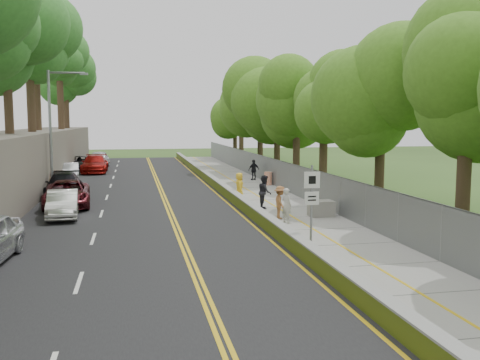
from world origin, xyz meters
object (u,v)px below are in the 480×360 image
at_px(painter_0, 239,186).
at_px(person_far, 254,170).
at_px(construction_barrel, 268,178).
at_px(car_1, 63,204).
at_px(concrete_block, 321,208).
at_px(car_2, 67,194).
at_px(streetlight, 54,123).
at_px(signpost, 312,197).

relative_size(painter_0, person_far, 0.99).
distance_m(construction_barrel, car_1, 17.27).
bearing_deg(construction_barrel, person_far, 95.69).
distance_m(concrete_block, person_far, 16.62).
xyz_separation_m(construction_barrel, painter_0, (-3.55, -6.83, 0.33)).
bearing_deg(car_2, concrete_block, -27.94).
relative_size(car_1, car_2, 0.78).
xyz_separation_m(construction_barrel, concrete_block, (-0.66, -13.27, -0.09)).
xyz_separation_m(car_2, painter_0, (9.93, 0.80, 0.10)).
xyz_separation_m(streetlight, signpost, (11.51, -17.02, -2.68)).
bearing_deg(painter_0, car_1, 121.57).
bearing_deg(streetlight, concrete_block, -37.96).
distance_m(car_1, person_far, 19.34).
xyz_separation_m(construction_barrel, person_far, (-0.33, 3.34, 0.34)).
bearing_deg(concrete_block, person_far, 88.87).
bearing_deg(car_2, signpost, -52.91).
xyz_separation_m(construction_barrel, car_2, (-13.48, -7.63, 0.24)).
bearing_deg(car_1, concrete_block, -14.48).
bearing_deg(signpost, painter_0, 91.38).
bearing_deg(construction_barrel, painter_0, -117.45).
bearing_deg(car_2, streetlight, 99.34).
height_order(concrete_block, person_far, person_far).
bearing_deg(construction_barrel, car_1, -140.37).
bearing_deg(person_far, construction_barrel, 78.34).
relative_size(construction_barrel, car_1, 0.24).
bearing_deg(car_1, person_far, 43.56).
bearing_deg(construction_barrel, concrete_block, -92.85).
distance_m(streetlight, construction_barrel, 15.49).
bearing_deg(car_1, streetlight, 95.15).
bearing_deg(streetlight, painter_0, -22.13).
relative_size(streetlight, person_far, 4.84).
xyz_separation_m(streetlight, painter_0, (11.21, -4.56, -3.77)).
relative_size(streetlight, concrete_block, 6.78).
bearing_deg(signpost, person_far, 82.65).
bearing_deg(painter_0, concrete_block, -147.49).
xyz_separation_m(concrete_block, person_far, (0.33, 16.61, 0.43)).
relative_size(signpost, painter_0, 1.90).
height_order(signpost, construction_barrel, signpost).
bearing_deg(streetlight, car_1, -80.50).
bearing_deg(construction_barrel, streetlight, -171.24).
bearing_deg(concrete_block, car_2, 156.23).
height_order(streetlight, concrete_block, streetlight).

